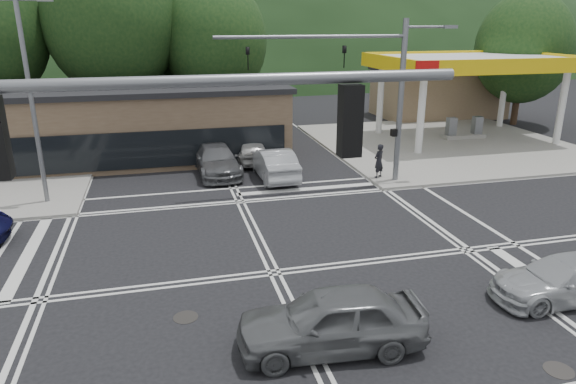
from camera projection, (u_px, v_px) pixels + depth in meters
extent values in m
plane|color=black|center=(274.00, 273.00, 16.93)|extent=(120.00, 120.00, 0.00)
cube|color=gray|center=(445.00, 144.00, 34.15)|extent=(16.00, 16.00, 0.15)
cylinder|color=silver|center=(421.00, 115.00, 30.84)|extent=(0.44, 0.44, 5.00)
cylinder|color=silver|center=(380.00, 100.00, 36.36)|extent=(0.44, 0.44, 5.00)
cylinder|color=silver|center=(562.00, 108.00, 33.15)|extent=(0.44, 0.44, 5.00)
cylinder|color=silver|center=(503.00, 95.00, 38.67)|extent=(0.44, 0.44, 5.00)
cube|color=silver|center=(471.00, 61.00, 33.86)|extent=(12.00, 8.00, 0.60)
cube|color=yellow|center=(510.00, 67.00, 30.18)|extent=(12.20, 0.25, 0.90)
cube|color=yellow|center=(440.00, 57.00, 37.54)|extent=(12.20, 0.25, 0.90)
cube|color=yellow|center=(388.00, 63.00, 32.47)|extent=(0.25, 8.20, 0.90)
cube|color=yellow|center=(549.00, 60.00, 35.24)|extent=(0.25, 8.20, 0.90)
cube|color=red|center=(427.00, 69.00, 28.78)|extent=(1.40, 0.12, 0.90)
cube|color=gray|center=(463.00, 136.00, 35.47)|extent=(3.00, 1.00, 0.30)
cube|color=slate|center=(451.00, 127.00, 35.02)|extent=(0.60, 0.50, 1.30)
cube|color=slate|center=(477.00, 126.00, 35.48)|extent=(0.60, 0.50, 1.30)
cube|color=#846B4F|center=(438.00, 94.00, 43.91)|extent=(10.00, 6.00, 3.80)
cube|color=brown|center=(78.00, 126.00, 30.06)|extent=(24.00, 8.00, 4.00)
ellipsoid|color=black|center=(173.00, 62.00, 99.63)|extent=(252.00, 126.00, 140.00)
cylinder|color=#382619|center=(119.00, 97.00, 36.75)|extent=(0.50, 0.50, 5.28)
ellipsoid|color=black|center=(111.00, 21.00, 35.10)|extent=(9.00, 9.00, 10.35)
cylinder|color=#382619|center=(217.00, 100.00, 38.51)|extent=(0.50, 0.50, 4.40)
ellipsoid|color=black|center=(214.00, 40.00, 37.13)|extent=(7.60, 7.60, 8.74)
cylinder|color=#382619|center=(174.00, 91.00, 41.42)|extent=(0.50, 0.50, 4.84)
ellipsoid|color=black|center=(170.00, 30.00, 39.91)|extent=(8.40, 8.40, 9.66)
cylinder|color=#382619|center=(517.00, 99.00, 40.21)|extent=(0.50, 0.50, 3.96)
ellipsoid|color=black|center=(524.00, 48.00, 38.98)|extent=(7.20, 7.20, 8.28)
cylinder|color=slate|center=(32.00, 105.00, 21.80)|extent=(0.20, 0.20, 9.00)
cylinder|color=slate|center=(400.00, 104.00, 25.08)|extent=(0.28, 0.28, 8.00)
cylinder|color=slate|center=(313.00, 37.00, 23.01)|extent=(9.00, 0.16, 0.16)
imported|color=black|center=(344.00, 57.00, 23.65)|extent=(0.16, 0.20, 1.00)
imported|color=black|center=(248.00, 58.00, 22.61)|extent=(0.16, 0.20, 1.00)
cylinder|color=slate|center=(429.00, 27.00, 24.20)|extent=(2.40, 0.12, 0.12)
cube|color=slate|center=(450.00, 27.00, 24.46)|extent=(0.70, 0.30, 0.15)
cube|color=black|center=(394.00, 133.00, 25.46)|extent=(0.25, 0.30, 0.35)
cylinder|color=slate|center=(120.00, 83.00, 6.23)|extent=(9.00, 0.16, 0.16)
cube|color=black|center=(350.00, 121.00, 7.12)|extent=(0.30, 0.25, 1.00)
imported|color=#5B5D5F|center=(331.00, 320.00, 12.81)|extent=(4.90, 2.32, 1.62)
imported|color=#A7AAAE|center=(565.00, 279.00, 15.17)|extent=(4.52, 1.98, 1.29)
imported|color=#9C9FA3|center=(274.00, 163.00, 26.81)|extent=(1.80, 4.89, 1.60)
imported|color=#B7B7B3|center=(249.00, 149.00, 29.92)|extent=(1.90, 4.49, 1.51)
imported|color=#535557|center=(216.00, 160.00, 27.58)|extent=(2.38, 5.40, 1.54)
imported|color=black|center=(379.00, 161.00, 26.39)|extent=(0.76, 0.68, 1.75)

